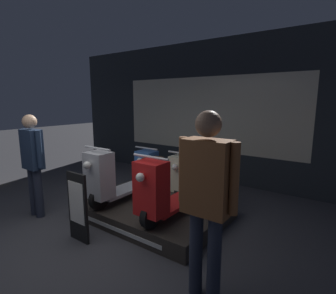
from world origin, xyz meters
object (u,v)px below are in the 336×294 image
scooter_backrow_0 (164,170)px  person_left_browsing (33,159)px  scooter_backrow_1 (197,176)px  person_right_browsing (207,191)px  scooter_display_left (127,176)px  scooter_display_right (177,188)px  price_sign_board (78,207)px

scooter_backrow_0 → person_left_browsing: (-0.81, -2.41, 0.58)m
scooter_backrow_1 → person_left_browsing: size_ratio=1.05×
scooter_backrow_1 → person_right_browsing: 2.91m
scooter_display_left → scooter_display_right: size_ratio=1.00×
person_left_browsing → person_right_browsing: (3.09, -0.00, 0.12)m
scooter_display_right → person_left_browsing: size_ratio=1.05×
scooter_display_left → scooter_backrow_1: (0.56, 1.39, -0.24)m
person_right_browsing → person_left_browsing: bearing=180.0°
scooter_backrow_0 → person_left_browsing: size_ratio=1.05×
person_right_browsing → scooter_display_left: bearing=153.2°
price_sign_board → person_left_browsing: bearing=176.3°
person_left_browsing → price_sign_board: person_left_browsing is taller
scooter_backrow_0 → scooter_display_left: bearing=-79.5°
scooter_backrow_1 → person_left_browsing: bearing=-124.0°
scooter_display_left → scooter_backrow_0: size_ratio=1.00×
person_right_browsing → price_sign_board: 1.95m
person_right_browsing → price_sign_board: size_ratio=1.90×
scooter_display_left → person_right_browsing: person_right_browsing is taller
scooter_backrow_0 → scooter_display_right: bearing=-47.6°
scooter_display_right → price_sign_board: size_ratio=1.84×
person_left_browsing → price_sign_board: (1.23, -0.08, -0.47)m
scooter_display_right → scooter_backrow_0: (-1.27, 1.39, -0.24)m
scooter_backrow_0 → person_right_browsing: 3.39m
scooter_backrow_1 → person_right_browsing: bearing=-58.8°
person_right_browsing → price_sign_board: bearing=-177.5°
scooter_display_right → person_left_browsing: (-2.08, -1.02, 0.34)m
scooter_display_right → person_right_browsing: bearing=-45.4°
scooter_backrow_1 → scooter_backrow_0: bearing=180.0°
person_left_browsing → scooter_display_right: bearing=26.1°
scooter_backrow_0 → person_right_browsing: person_right_browsing is taller
scooter_backrow_0 → person_right_browsing: (2.28, -2.41, 0.70)m
scooter_backrow_0 → scooter_backrow_1: same height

